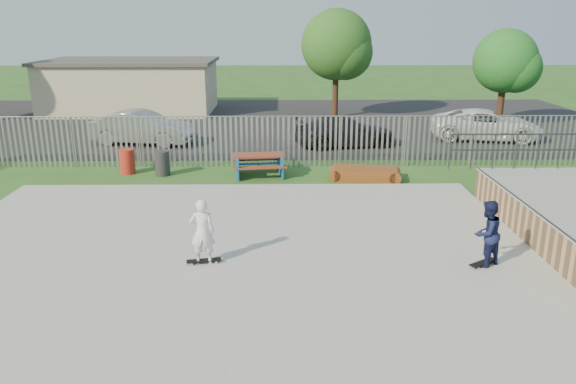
{
  "coord_description": "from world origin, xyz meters",
  "views": [
    {
      "loc": [
        1.28,
        -12.52,
        5.58
      ],
      "look_at": [
        1.49,
        2.0,
        1.1
      ],
      "focal_mm": 35.0,
      "sensor_mm": 36.0,
      "label": 1
    }
  ],
  "objects_px": {
    "car_silver": "(142,128)",
    "funbox": "(365,174)",
    "skater_navy": "(487,233)",
    "car_white": "(486,125)",
    "tree_right": "(505,61)",
    "tree_mid": "(336,45)",
    "skater_white": "(202,232)",
    "trash_bin_red": "(127,161)",
    "trash_bin_grey": "(162,163)",
    "car_dark": "(345,132)",
    "picnic_table": "(259,165)"
  },
  "relations": [
    {
      "from": "tree_mid",
      "to": "skater_navy",
      "type": "height_order",
      "value": "tree_mid"
    },
    {
      "from": "funbox",
      "to": "skater_navy",
      "type": "relative_size",
      "value": 1.46
    },
    {
      "from": "car_silver",
      "to": "picnic_table",
      "type": "bearing_deg",
      "value": -124.65
    },
    {
      "from": "funbox",
      "to": "car_white",
      "type": "height_order",
      "value": "car_white"
    },
    {
      "from": "picnic_table",
      "to": "car_white",
      "type": "xyz_separation_m",
      "value": [
        10.7,
        6.31,
        0.32
      ]
    },
    {
      "from": "funbox",
      "to": "trash_bin_grey",
      "type": "relative_size",
      "value": 2.48
    },
    {
      "from": "skater_navy",
      "to": "car_silver",
      "type": "bearing_deg",
      "value": -84.53
    },
    {
      "from": "car_dark",
      "to": "tree_right",
      "type": "height_order",
      "value": "tree_right"
    },
    {
      "from": "tree_right",
      "to": "skater_navy",
      "type": "xyz_separation_m",
      "value": [
        -7.21,
        -18.27,
        -2.53
      ]
    },
    {
      "from": "funbox",
      "to": "tree_mid",
      "type": "relative_size",
      "value": 0.37
    },
    {
      "from": "picnic_table",
      "to": "trash_bin_red",
      "type": "relative_size",
      "value": 2.27
    },
    {
      "from": "trash_bin_red",
      "to": "car_dark",
      "type": "bearing_deg",
      "value": 27.77
    },
    {
      "from": "car_silver",
      "to": "funbox",
      "type": "bearing_deg",
      "value": -112.98
    },
    {
      "from": "tree_right",
      "to": "skater_white",
      "type": "height_order",
      "value": "tree_right"
    },
    {
      "from": "picnic_table",
      "to": "funbox",
      "type": "xyz_separation_m",
      "value": [
        3.87,
        -0.62,
        -0.2
      ]
    },
    {
      "from": "tree_right",
      "to": "trash_bin_grey",
      "type": "bearing_deg",
      "value": -148.98
    },
    {
      "from": "car_silver",
      "to": "car_dark",
      "type": "relative_size",
      "value": 1.01
    },
    {
      "from": "car_silver",
      "to": "tree_right",
      "type": "height_order",
      "value": "tree_right"
    },
    {
      "from": "skater_white",
      "to": "tree_mid",
      "type": "bearing_deg",
      "value": -103.93
    },
    {
      "from": "skater_navy",
      "to": "car_white",
      "type": "bearing_deg",
      "value": -142.64
    },
    {
      "from": "trash_bin_red",
      "to": "skater_white",
      "type": "relative_size",
      "value": 0.6
    },
    {
      "from": "funbox",
      "to": "tree_right",
      "type": "xyz_separation_m",
      "value": [
        8.81,
        10.5,
        3.24
      ]
    },
    {
      "from": "car_silver",
      "to": "tree_right",
      "type": "relative_size",
      "value": 0.91
    },
    {
      "from": "skater_navy",
      "to": "skater_white",
      "type": "relative_size",
      "value": 1.0
    },
    {
      "from": "car_dark",
      "to": "tree_mid",
      "type": "height_order",
      "value": "tree_mid"
    },
    {
      "from": "car_dark",
      "to": "car_white",
      "type": "xyz_separation_m",
      "value": [
        6.94,
        1.37,
        0.05
      ]
    },
    {
      "from": "skater_white",
      "to": "trash_bin_red",
      "type": "bearing_deg",
      "value": -65.53
    },
    {
      "from": "funbox",
      "to": "car_white",
      "type": "relative_size",
      "value": 0.44
    },
    {
      "from": "tree_mid",
      "to": "skater_white",
      "type": "distance_m",
      "value": 21.82
    },
    {
      "from": "tree_mid",
      "to": "skater_white",
      "type": "bearing_deg",
      "value": -103.47
    },
    {
      "from": "trash_bin_red",
      "to": "car_white",
      "type": "height_order",
      "value": "car_white"
    },
    {
      "from": "picnic_table",
      "to": "tree_right",
      "type": "bearing_deg",
      "value": 30.96
    },
    {
      "from": "tree_mid",
      "to": "tree_right",
      "type": "relative_size",
      "value": 1.21
    },
    {
      "from": "tree_mid",
      "to": "tree_right",
      "type": "bearing_deg",
      "value": -18.64
    },
    {
      "from": "trash_bin_grey",
      "to": "car_dark",
      "type": "bearing_deg",
      "value": 33.41
    },
    {
      "from": "car_white",
      "to": "tree_right",
      "type": "distance_m",
      "value": 4.91
    },
    {
      "from": "car_dark",
      "to": "trash_bin_red",
      "type": "bearing_deg",
      "value": 107.3
    },
    {
      "from": "trash_bin_red",
      "to": "skater_navy",
      "type": "height_order",
      "value": "skater_navy"
    },
    {
      "from": "trash_bin_grey",
      "to": "trash_bin_red",
      "type": "bearing_deg",
      "value": 169.19
    },
    {
      "from": "car_dark",
      "to": "skater_navy",
      "type": "relative_size",
      "value": 2.96
    },
    {
      "from": "funbox",
      "to": "tree_mid",
      "type": "bearing_deg",
      "value": 98.46
    },
    {
      "from": "car_white",
      "to": "tree_right",
      "type": "relative_size",
      "value": 1.01
    },
    {
      "from": "trash_bin_grey",
      "to": "car_dark",
      "type": "height_order",
      "value": "car_dark"
    },
    {
      "from": "picnic_table",
      "to": "skater_white",
      "type": "height_order",
      "value": "skater_white"
    },
    {
      "from": "car_white",
      "to": "tree_mid",
      "type": "relative_size",
      "value": 0.83
    },
    {
      "from": "funbox",
      "to": "skater_navy",
      "type": "xyz_separation_m",
      "value": [
        1.61,
        -7.77,
        0.72
      ]
    },
    {
      "from": "car_white",
      "to": "tree_mid",
      "type": "height_order",
      "value": "tree_mid"
    },
    {
      "from": "car_white",
      "to": "skater_navy",
      "type": "height_order",
      "value": "skater_navy"
    },
    {
      "from": "tree_right",
      "to": "car_white",
      "type": "bearing_deg",
      "value": -119.05
    },
    {
      "from": "trash_bin_red",
      "to": "trash_bin_grey",
      "type": "distance_m",
      "value": 1.39
    }
  ]
}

